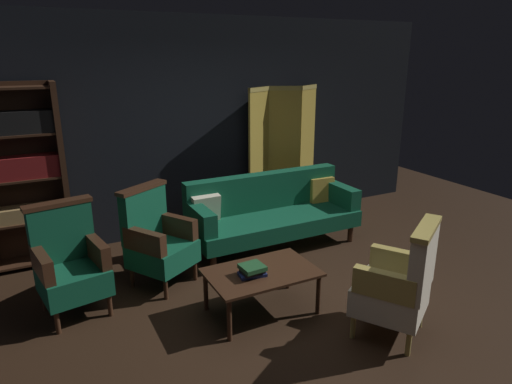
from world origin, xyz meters
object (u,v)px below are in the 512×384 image
(armchair_gilt_accent, at_px, (399,284))
(armchair_wing_right, at_px, (157,239))
(coffee_table, at_px, (262,276))
(bookshelf, at_px, (21,172))
(folding_screen, at_px, (284,151))
(armchair_wing_left, at_px, (70,263))
(velvet_couch, at_px, (271,210))
(book_green_cloth, at_px, (252,267))
(book_navy_cloth, at_px, (252,274))
(book_black_cloth, at_px, (252,271))

(armchair_gilt_accent, distance_m, armchair_wing_right, 2.41)
(coffee_table, relative_size, armchair_gilt_accent, 0.96)
(bookshelf, relative_size, armchair_wing_right, 1.97)
(folding_screen, xyz_separation_m, armchair_wing_left, (-3.06, -1.33, -0.50))
(velvet_couch, xyz_separation_m, armchair_wing_left, (-2.40, -0.50, 0.04))
(coffee_table, bearing_deg, folding_screen, 55.15)
(armchair_wing_left, bearing_deg, book_green_cloth, -31.25)
(bookshelf, height_order, velvet_couch, bookshelf)
(book_navy_cloth, relative_size, book_green_cloth, 1.18)
(armchair_wing_right, bearing_deg, armchair_gilt_accent, -50.14)
(armchair_gilt_accent, relative_size, book_green_cloth, 5.11)
(folding_screen, bearing_deg, book_black_cloth, -126.39)
(bookshelf, distance_m, book_black_cloth, 2.81)
(armchair_wing_right, bearing_deg, coffee_table, -55.48)
(velvet_couch, bearing_deg, armchair_wing_left, -168.24)
(bookshelf, height_order, armchair_wing_right, bookshelf)
(coffee_table, height_order, armchair_wing_right, armchair_wing_right)
(armchair_wing_right, bearing_deg, armchair_wing_left, -168.80)
(armchair_wing_right, xyz_separation_m, book_navy_cloth, (0.58, -1.04, -0.06))
(coffee_table, height_order, book_black_cloth, book_black_cloth)
(coffee_table, height_order, armchair_wing_left, armchair_wing_left)
(bookshelf, height_order, book_navy_cloth, bookshelf)
(folding_screen, xyz_separation_m, velvet_couch, (-0.66, -0.83, -0.53))
(book_green_cloth, bearing_deg, coffee_table, 18.01)
(coffee_table, distance_m, book_green_cloth, 0.18)
(folding_screen, relative_size, coffee_table, 1.90)
(armchair_gilt_accent, bearing_deg, book_navy_cloth, 140.20)
(folding_screen, height_order, book_navy_cloth, folding_screen)
(folding_screen, bearing_deg, armchair_wing_right, -152.27)
(armchair_wing_left, height_order, armchair_wing_right, same)
(folding_screen, distance_m, book_green_cloth, 2.77)
(bookshelf, height_order, book_green_cloth, bookshelf)
(velvet_couch, bearing_deg, book_navy_cloth, -124.96)
(velvet_couch, bearing_deg, coffee_table, -122.31)
(folding_screen, distance_m, armchair_wing_left, 3.37)
(coffee_table, xyz_separation_m, book_navy_cloth, (-0.12, -0.04, 0.06))
(armchair_wing_left, bearing_deg, folding_screen, 23.43)
(armchair_gilt_accent, height_order, book_black_cloth, armchair_gilt_accent)
(velvet_couch, height_order, armchair_wing_left, armchair_wing_left)
(coffee_table, bearing_deg, armchair_wing_right, 124.52)
(velvet_couch, distance_m, book_navy_cloth, 1.67)
(velvet_couch, distance_m, coffee_table, 1.58)
(bookshelf, bearing_deg, book_navy_cloth, -50.52)
(book_green_cloth, bearing_deg, armchair_wing_right, 118.93)
(armchair_gilt_accent, distance_m, armchair_wing_left, 2.94)
(folding_screen, xyz_separation_m, book_navy_cloth, (-1.62, -2.20, -0.55))
(coffee_table, relative_size, book_black_cloth, 5.07)
(book_navy_cloth, distance_m, book_black_cloth, 0.03)
(armchair_wing_left, height_order, book_navy_cloth, armchair_wing_left)
(book_navy_cloth, bearing_deg, book_green_cloth, 0.00)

